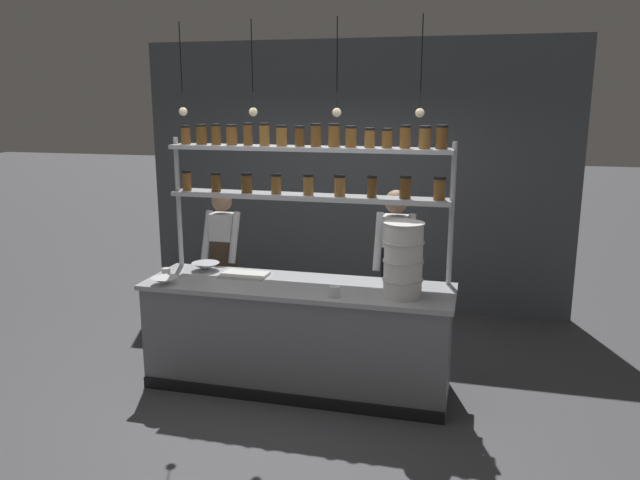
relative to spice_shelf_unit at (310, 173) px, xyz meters
The scene contains 13 objects.
ground_plane 1.85m from the spice_shelf_unit, 93.75° to the right, with size 40.00×40.00×0.00m, color #4C4C51.
back_wall 2.00m from the spice_shelf_unit, 90.63° to the left, with size 5.02×0.12×3.10m, color #4C5156.
prep_counter 1.40m from the spice_shelf_unit, 93.73° to the right, with size 2.62×0.76×0.92m.
spice_shelf_unit is the anchor object (origin of this frame).
chef_left 1.44m from the spice_shelf_unit, 157.06° to the left, with size 0.36×0.28×1.57m.
chef_center 1.17m from the spice_shelf_unit, 26.10° to the left, with size 0.36×0.29×1.65m.
container_stack 1.15m from the spice_shelf_unit, 27.02° to the right, with size 0.32×0.32×0.60m.
cutting_board 1.06m from the spice_shelf_unit, 158.83° to the right, with size 0.40×0.26×0.02m.
prep_bowl_near_left 1.53m from the spice_shelf_unit, 151.18° to the right, with size 0.22×0.22×0.06m.
prep_bowl_center_front 1.29m from the spice_shelf_unit, behind, with size 0.25×0.25×0.07m.
serving_cup_front 1.10m from the spice_shelf_unit, 58.54° to the right, with size 0.09×0.09×0.09m.
serving_cup_by_board 1.52m from the spice_shelf_unit, 160.55° to the right, with size 0.07×0.07×0.08m.
pendant_light_row 0.65m from the spice_shelf_unit, 95.14° to the right, with size 2.02×0.07×0.75m.
Camera 1 is at (1.43, -4.82, 2.45)m, focal length 35.00 mm.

